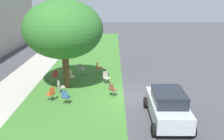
{
  "coord_description": "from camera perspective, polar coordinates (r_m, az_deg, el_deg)",
  "views": [
    {
      "loc": [
        -13.27,
        0.84,
        6.08
      ],
      "look_at": [
        2.29,
        0.94,
        1.01
      ],
      "focal_mm": 37.82,
      "sensor_mm": 36.0,
      "label": 1
    }
  ],
  "objects": [
    {
      "name": "parked_car",
      "position": [
        12.03,
        13.28,
        -8.32
      ],
      "size": [
        3.7,
        1.92,
        1.65
      ],
      "color": "#ADB2B7",
      "rests_on": "ground"
    },
    {
      "name": "sidewalk_strip",
      "position": [
        16.09,
        -24.64,
        -5.89
      ],
      "size": [
        48.0,
        2.8,
        0.01
      ],
      "primitive_type": "cube",
      "color": "#ADA89E",
      "rests_on": "ground"
    },
    {
      "name": "chair_6",
      "position": [
        16.57,
        -1.42,
        -1.57
      ],
      "size": [
        0.57,
        0.57,
        0.88
      ],
      "color": "#ADA393",
      "rests_on": "ground"
    },
    {
      "name": "chair_2",
      "position": [
        14.34,
        -14.53,
        -5.39
      ],
      "size": [
        0.56,
        0.57,
        0.88
      ],
      "color": "#C64C1E",
      "rests_on": "ground"
    },
    {
      "name": "chair_4",
      "position": [
        18.83,
        -3.27,
        0.83
      ],
      "size": [
        0.48,
        0.49,
        0.88
      ],
      "color": "#C64C1E",
      "rests_on": "ground"
    },
    {
      "name": "chair_1",
      "position": [
        15.24,
        -12.41,
        -3.8
      ],
      "size": [
        0.56,
        0.57,
        0.88
      ],
      "color": "#ADA393",
      "rests_on": "ground"
    },
    {
      "name": "chair_3",
      "position": [
        13.73,
        -11.14,
        -6.22
      ],
      "size": [
        0.53,
        0.52,
        0.88
      ],
      "color": "#335184",
      "rests_on": "ground"
    },
    {
      "name": "street_tree",
      "position": [
        15.37,
        -11.65,
        9.61
      ],
      "size": [
        5.01,
        5.01,
        5.79
      ],
      "color": "brown",
      "rests_on": "ground"
    },
    {
      "name": "chair_5",
      "position": [
        17.09,
        -9.99,
        -1.24
      ],
      "size": [
        0.59,
        0.59,
        0.88
      ],
      "color": "beige",
      "rests_on": "ground"
    },
    {
      "name": "chair_7",
      "position": [
        14.47,
        0.1,
        -4.55
      ],
      "size": [
        0.59,
        0.59,
        0.88
      ],
      "color": "brown",
      "rests_on": "ground"
    },
    {
      "name": "grass_verge",
      "position": [
        14.79,
        -8.89,
        -6.45
      ],
      "size": [
        48.0,
        6.0,
        0.01
      ],
      "primitive_type": "cube",
      "color": "#3D752D",
      "rests_on": "ground"
    },
    {
      "name": "ground",
      "position": [
        14.62,
        3.66,
        -6.56
      ],
      "size": [
        80.0,
        80.0,
        0.0
      ],
      "primitive_type": "plane",
      "color": "#424247"
    },
    {
      "name": "chair_0",
      "position": [
        17.27,
        -13.59,
        -1.27
      ],
      "size": [
        0.58,
        0.58,
        0.88
      ],
      "color": "#B7332D",
      "rests_on": "ground"
    },
    {
      "name": "chair_8",
      "position": [
        18.52,
        -7.31,
        0.42
      ],
      "size": [
        0.59,
        0.58,
        0.88
      ],
      "color": "#ADA393",
      "rests_on": "ground"
    }
  ]
}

